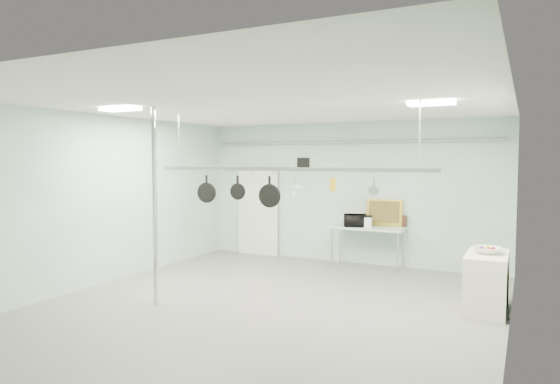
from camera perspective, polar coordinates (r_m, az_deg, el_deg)
The scene contains 25 objects.
floor at distance 8.13m, azimuth -1.68°, elevation -13.09°, with size 8.00×8.00×0.00m, color gray.
ceiling at distance 7.83m, azimuth -1.72°, elevation 9.87°, with size 7.00×8.00×0.02m, color silver.
back_wall at distance 11.48m, azimuth 7.73°, elevation -0.09°, with size 7.00×0.02×3.20m, color silver.
right_wall at distance 6.91m, azimuth 24.80°, elevation -2.85°, with size 0.02×8.00×3.20m, color silver.
door at distance 12.41m, azimuth -2.49°, elevation -2.33°, with size 1.10×0.10×2.20m, color silver.
wall_vent at distance 11.84m, azimuth 2.67°, elevation 3.20°, with size 0.30×0.04×0.30m, color black.
conduit_pipe at distance 11.38m, azimuth 7.63°, elevation 5.67°, with size 0.07×0.07×6.60m, color gray.
chrome_pole at distance 8.29m, azimuth -14.13°, elevation -1.60°, with size 0.08×0.08×3.20m, color silver.
prep_table at distance 11.01m, azimuth 10.01°, elevation -4.29°, with size 1.60×0.70×0.91m.
side_cabinet at distance 8.49m, azimuth 22.54°, elevation -9.50°, with size 0.60×1.20×0.90m, color white.
pot_rack at distance 7.96m, azimuth 0.58°, elevation 2.84°, with size 4.80×0.06×1.00m.
light_panel_left at distance 8.48m, azimuth -17.78°, elevation 9.01°, with size 0.65×0.30×0.05m, color white.
light_panel_right at distance 7.62m, azimuth 16.91°, elevation 9.66°, with size 0.65×0.30×0.05m, color white.
microwave at distance 10.95m, azimuth 8.59°, elevation -3.22°, with size 0.48×0.33×0.27m, color black.
coffee_canister at distance 10.85m, azimuth 10.01°, elevation -3.43°, with size 0.18×0.18×0.22m, color white.
painting_large at distance 11.18m, azimuth 11.83°, elevation -2.31°, with size 0.78×0.05×0.58m, color gold.
painting_small at distance 11.12m, azimuth 13.52°, elevation -3.23°, with size 0.30×0.04×0.25m, color #331A12.
fruit_bowl at distance 8.40m, azimuth 22.61°, elevation -6.16°, with size 0.42×0.42×0.10m, color silver.
skillet_left at distance 8.74m, azimuth -8.39°, elevation 0.34°, with size 0.35×0.06×0.49m, color black, non-canonical shape.
skillet_mid at distance 8.40m, azimuth -4.86°, elevation 0.56°, with size 0.28×0.06×0.39m, color black, non-canonical shape.
skillet_right at distance 8.10m, azimuth -1.21°, elevation 0.00°, with size 0.38×0.06×0.52m, color black, non-canonical shape.
whisk at distance 7.90m, azimuth 1.75°, elevation 0.51°, with size 0.18×0.18×0.35m, color silver, non-canonical shape.
grater at distance 7.65m, azimuth 6.07°, elevation 0.88°, with size 0.09×0.02×0.22m, color gold, non-canonical shape.
saucepan at distance 7.45m, azimuth 10.67°, elevation 0.59°, with size 0.14×0.09×0.27m, color silver, non-canonical shape.
fruit_cluster at distance 8.39m, azimuth 22.62°, elevation -5.89°, with size 0.24×0.24×0.09m, color maroon, non-canonical shape.
Camera 1 is at (3.67, -6.86, 2.34)m, focal length 32.00 mm.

